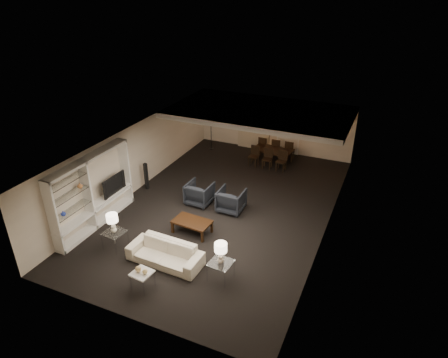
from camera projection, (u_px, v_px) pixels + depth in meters
The scene contains 35 objects.
floor at pixel (224, 207), 13.86m from camera, with size 11.00×11.00×0.00m, color black.
ceiling at pixel (224, 140), 12.72m from camera, with size 7.00×11.00×0.02m, color silver.
wall_back at pixel (274, 124), 17.76m from camera, with size 7.00×0.02×2.50m, color #C3B49D.
wall_front at pixel (124, 277), 8.82m from camera, with size 7.00×0.02×2.50m, color #C3B49D.
wall_left at pixel (136, 158), 14.55m from camera, with size 0.02×11.00×2.50m, color #C3B49D.
wall_right at pixel (330, 196), 12.03m from camera, with size 0.02×11.00×2.50m, color #C3B49D.
ceiling_soffit at pixel (260, 112), 15.61m from camera, with size 7.00×4.00×0.20m, color silver.
curtains at pixel (254, 123), 18.05m from camera, with size 1.50×0.12×2.40m, color beige.
door at pixel (289, 131), 17.58m from camera, with size 0.90×0.05×2.10m, color silver.
painting at pixel (322, 125), 16.84m from camera, with size 0.95×0.04×0.65m, color #142D38.
media_unit at pixel (93, 192), 12.40m from camera, with size 0.38×3.40×2.35m, color white, non-canonical shape.
pendant_light at pixel (267, 125), 15.72m from camera, with size 0.52×0.52×0.24m, color #D8591E.
sofa at pixel (165, 253), 11.07m from camera, with size 2.13×0.83×0.62m, color beige.
coffee_table at pixel (192, 227), 12.42m from camera, with size 1.17×0.68×0.42m, color black, non-canonical shape.
armchair_left at pixel (200, 193), 13.93m from camera, with size 0.85×0.87×0.79m, color black.
armchair_right at pixel (231, 200), 13.50m from camera, with size 0.85×0.87×0.79m, color black.
side_table_left at pixel (115, 240), 11.70m from camera, with size 0.59×0.59×0.55m, color white, non-canonical shape.
side_table_right at pixel (221, 271), 10.48m from camera, with size 0.59×0.59×0.55m, color silver, non-canonical shape.
table_lamp_left at pixel (113, 223), 11.43m from camera, with size 0.33×0.33×0.60m, color beige, non-canonical shape.
table_lamp_right at pixel (221, 253), 10.21m from camera, with size 0.33×0.33×0.60m, color white, non-canonical shape.
marble_table at pixel (143, 280), 10.21m from camera, with size 0.49×0.49×0.49m, color white, non-canonical shape.
gold_gourd_a at pixel (138, 269), 10.09m from camera, with size 0.16×0.16×0.16m, color tan.
gold_gourd_b at pixel (145, 271), 10.03m from camera, with size 0.14×0.14×0.14m, color #EECD7E.
television at pixel (112, 184), 13.13m from camera, with size 0.14×1.07×0.62m, color black.
vase_blue at pixel (63, 213), 11.38m from camera, with size 0.15×0.15×0.16m, color #2A40B8.
vase_amber at pixel (80, 185), 11.79m from camera, with size 0.16×0.16×0.17m, color #CD7F44.
floor_speaker at pixel (146, 176), 14.83m from camera, with size 0.11×0.11×1.04m, color black.
dining_table at pixel (272, 156), 17.05m from camera, with size 1.63×0.91×0.57m, color black.
chair_nl at pixel (254, 156), 16.68m from camera, with size 0.39×0.39×0.85m, color black, non-canonical shape.
chair_nm at pixel (267, 159), 16.46m from camera, with size 0.39×0.39×0.85m, color black, non-canonical shape.
chair_nr at pixel (281, 161), 16.24m from camera, with size 0.39×0.39×0.85m, color black, non-canonical shape.
chair_fl at pixel (264, 145), 17.73m from camera, with size 0.39×0.39×0.85m, color black, non-canonical shape.
chair_fm at pixel (277, 148), 17.52m from camera, with size 0.39×0.39×0.85m, color black, non-canonical shape.
chair_fr at pixel (290, 150), 17.30m from camera, with size 0.39×0.39×0.85m, color black, non-canonical shape.
floor_lamp at pixel (211, 134), 18.17m from camera, with size 0.21×0.21×1.44m, color black, non-canonical shape.
Camera 1 is at (4.80, -10.87, 7.22)m, focal length 32.00 mm.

